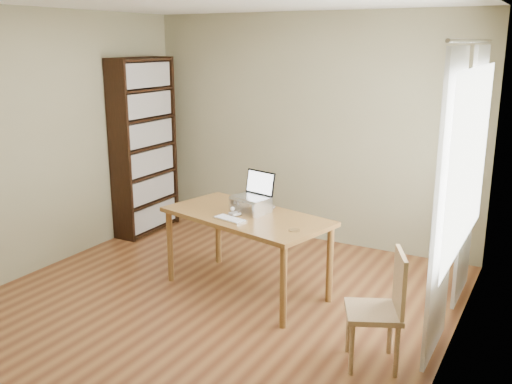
% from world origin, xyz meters
% --- Properties ---
extents(room, '(4.04, 4.54, 2.64)m').
position_xyz_m(room, '(0.03, 0.01, 1.30)').
color(room, '#582D17').
rests_on(room, ground).
extents(bookshelf, '(0.30, 0.90, 2.10)m').
position_xyz_m(bookshelf, '(-1.83, 1.55, 1.05)').
color(bookshelf, black).
rests_on(bookshelf, ground).
extents(curtains, '(0.03, 1.90, 2.25)m').
position_xyz_m(curtains, '(1.92, 0.80, 1.17)').
color(curtains, silver).
rests_on(curtains, ground).
extents(desk, '(1.68, 1.11, 0.75)m').
position_xyz_m(desk, '(0.13, 0.58, 0.66)').
color(desk, brown).
rests_on(desk, ground).
extents(laptop_stand, '(0.32, 0.25, 0.13)m').
position_xyz_m(laptop_stand, '(0.13, 0.66, 0.83)').
color(laptop_stand, silver).
rests_on(laptop_stand, desk).
extents(laptop, '(0.38, 0.35, 0.24)m').
position_xyz_m(laptop, '(0.13, 0.72, 0.94)').
color(laptop, silver).
rests_on(laptop, laptop_stand).
extents(keyboard, '(0.32, 0.19, 0.02)m').
position_xyz_m(keyboard, '(0.09, 0.36, 0.76)').
color(keyboard, silver).
rests_on(keyboard, desk).
extents(coaster, '(0.10, 0.10, 0.01)m').
position_xyz_m(coaster, '(0.71, 0.38, 0.75)').
color(coaster, brown).
rests_on(coaster, desk).
extents(cat, '(0.23, 0.47, 0.14)m').
position_xyz_m(cat, '(0.12, 0.69, 0.81)').
color(cat, '#463E37').
rests_on(cat, desk).
extents(chair, '(0.51, 0.51, 0.86)m').
position_xyz_m(chair, '(1.61, -0.08, 0.46)').
color(chair, tan).
rests_on(chair, ground).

